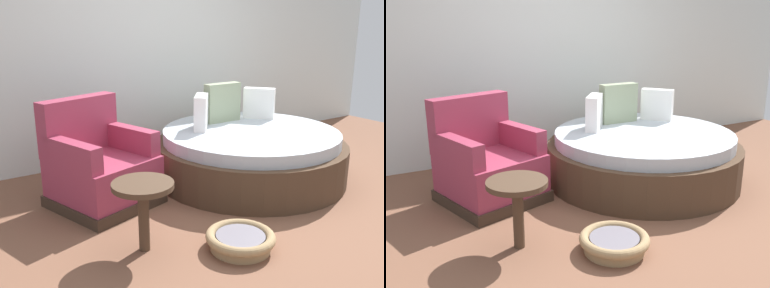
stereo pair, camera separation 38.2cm
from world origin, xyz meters
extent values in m
cube|color=brown|center=(0.00, 0.00, -0.01)|extent=(8.00, 8.00, 0.02)
cube|color=silver|center=(0.00, 2.13, 1.37)|extent=(8.00, 0.12, 2.75)
cylinder|color=#473323|center=(0.55, 0.73, 0.20)|extent=(1.96, 1.96, 0.39)
cylinder|color=#B2BCC6|center=(0.55, 0.73, 0.45)|extent=(1.81, 1.81, 0.12)
cube|color=white|center=(1.00, 1.10, 0.68)|extent=(0.31, 0.34, 0.35)
cube|color=#93A37F|center=(0.55, 1.21, 0.72)|extent=(0.42, 0.12, 0.42)
cube|color=white|center=(0.16, 1.06, 0.69)|extent=(0.32, 0.35, 0.35)
cube|color=#38281E|center=(-0.99, 0.91, 0.05)|extent=(0.99, 0.99, 0.10)
cube|color=#99334C|center=(-0.99, 0.91, 0.27)|extent=(0.95, 0.95, 0.34)
cube|color=#99334C|center=(-1.08, 1.21, 0.69)|extent=(0.77, 0.37, 0.50)
cube|color=#99334C|center=(-1.30, 0.82, 0.55)|extent=(0.31, 0.69, 0.22)
cube|color=#99334C|center=(-0.68, 1.01, 0.55)|extent=(0.31, 0.69, 0.22)
cylinder|color=#9E7F56|center=(-0.49, -0.38, 0.03)|extent=(0.44, 0.44, 0.06)
torus|color=#9E7F56|center=(-0.49, -0.38, 0.10)|extent=(0.51, 0.51, 0.07)
cylinder|color=slate|center=(-0.49, -0.38, 0.08)|extent=(0.36, 0.36, 0.05)
cylinder|color=#473323|center=(-1.07, 0.00, 0.24)|extent=(0.08, 0.08, 0.48)
cylinder|color=#473323|center=(-1.07, 0.00, 0.50)|extent=(0.44, 0.44, 0.04)
camera|label=1|loc=(-2.35, -2.54, 1.62)|focal=40.69mm
camera|label=2|loc=(-2.02, -2.73, 1.62)|focal=40.69mm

